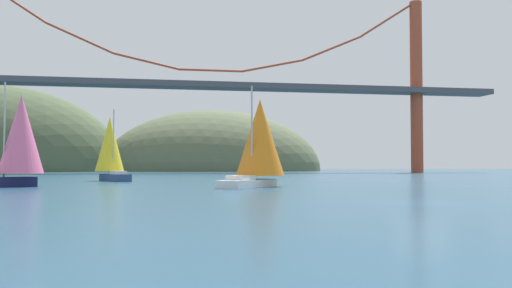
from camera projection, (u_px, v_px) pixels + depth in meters
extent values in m
plane|color=navy|center=(421.00, 203.00, 27.38)|extent=(360.00, 360.00, 0.00)
ellipsoid|color=#5B6647|center=(213.00, 171.00, 160.84)|extent=(62.77, 44.00, 34.66)
cylinder|color=#A34228|center=(416.00, 87.00, 130.33)|extent=(2.80, 2.80, 39.89)
cube|color=#47474C|center=(211.00, 86.00, 121.32)|extent=(131.82, 6.00, 1.20)
cylinder|color=#A34228|center=(11.00, 0.00, 114.22)|extent=(13.96, 0.50, 9.24)
cylinder|color=#A34228|center=(80.00, 38.00, 116.52)|extent=(13.89, 0.50, 6.34)
cylinder|color=#A34228|center=(147.00, 61.00, 118.93)|extent=(13.79, 0.50, 3.43)
cylinder|color=#A34228|center=(211.00, 70.00, 121.44)|extent=(13.69, 0.50, 0.50)
cylinder|color=#A34228|center=(273.00, 66.00, 124.05)|extent=(13.79, 0.50, 3.43)
cylinder|color=#A34228|center=(332.00, 48.00, 126.78)|extent=(13.89, 0.50, 6.34)
cylinder|color=#A34228|center=(388.00, 19.00, 129.60)|extent=(13.96, 0.50, 9.24)
cube|color=navy|center=(115.00, 178.00, 62.51)|extent=(3.84, 5.99, 0.80)
cube|color=beige|center=(118.00, 172.00, 61.67)|extent=(1.94, 2.21, 0.36)
cylinder|color=#B2B2B7|center=(114.00, 141.00, 63.14)|extent=(0.14, 0.14, 7.32)
cone|color=yellow|center=(110.00, 144.00, 64.19)|extent=(4.26, 4.26, 6.26)
cube|color=white|center=(248.00, 184.00, 45.40)|extent=(5.80, 6.52, 0.65)
cube|color=beige|center=(241.00, 178.00, 44.36)|extent=(2.56, 2.65, 0.36)
cylinder|color=#B2B2B7|center=(252.00, 132.00, 46.15)|extent=(0.14, 0.14, 7.73)
cone|color=orange|center=(260.00, 137.00, 47.44)|extent=(5.78, 5.78, 6.45)
cylinder|color=#B2B2B7|center=(4.00, 129.00, 46.61)|extent=(0.14, 0.14, 7.93)
cone|color=pink|center=(21.00, 134.00, 47.55)|extent=(5.16, 5.16, 6.70)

